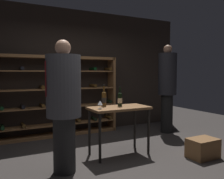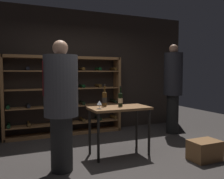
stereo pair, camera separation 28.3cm
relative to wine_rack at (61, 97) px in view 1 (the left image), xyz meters
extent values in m
plane|color=#383330|center=(0.29, -1.93, -0.87)|extent=(10.28, 10.28, 0.00)
cube|color=black|center=(0.29, 0.21, 0.56)|extent=(5.90, 0.10, 2.85)
cube|color=brown|center=(1.27, 0.00, 0.01)|extent=(0.06, 0.32, 1.76)
cube|color=brown|center=(-0.01, 0.00, 0.87)|extent=(2.56, 0.32, 0.06)
cube|color=brown|center=(-0.01, 0.00, -0.84)|extent=(2.56, 0.32, 0.06)
cube|color=brown|center=(-0.01, 0.00, -0.61)|extent=(2.48, 0.32, 0.02)
cylinder|color=black|center=(-1.19, 0.00, -0.55)|extent=(0.08, 0.30, 0.08)
cylinder|color=#4C3314|center=(-0.80, 0.00, -0.55)|extent=(0.08, 0.30, 0.08)
cylinder|color=#4C3314|center=(-0.01, 0.00, -0.55)|extent=(0.08, 0.30, 0.08)
cylinder|color=#4C3314|center=(0.38, 0.00, -0.55)|extent=(0.08, 0.30, 0.08)
cylinder|color=black|center=(0.78, 0.00, -0.55)|extent=(0.08, 0.30, 0.08)
cylinder|color=#4C3314|center=(1.17, 0.00, -0.55)|extent=(0.08, 0.30, 0.08)
cube|color=brown|center=(-0.01, 0.00, -0.22)|extent=(2.48, 0.32, 0.02)
cylinder|color=black|center=(-1.19, 0.00, -0.16)|extent=(0.08, 0.30, 0.08)
cylinder|color=black|center=(-0.80, 0.00, -0.16)|extent=(0.08, 0.30, 0.08)
cylinder|color=#4C3314|center=(-0.41, 0.00, -0.16)|extent=(0.08, 0.30, 0.08)
cylinder|color=black|center=(-0.01, 0.00, -0.16)|extent=(0.08, 0.30, 0.08)
cylinder|color=black|center=(0.38, 0.00, -0.16)|extent=(0.08, 0.30, 0.08)
cylinder|color=black|center=(1.17, 0.00, -0.16)|extent=(0.08, 0.30, 0.08)
cube|color=brown|center=(-0.01, 0.00, 0.17)|extent=(2.48, 0.32, 0.02)
cylinder|color=#4C3314|center=(-0.41, 0.00, 0.23)|extent=(0.08, 0.30, 0.08)
cylinder|color=black|center=(-0.01, 0.00, 0.23)|extent=(0.08, 0.30, 0.08)
cylinder|color=black|center=(0.38, 0.00, 0.23)|extent=(0.08, 0.30, 0.08)
cylinder|color=#4C3314|center=(0.78, 0.00, 0.23)|extent=(0.08, 0.30, 0.08)
cube|color=brown|center=(-0.01, 0.00, 0.56)|extent=(2.48, 0.32, 0.02)
cylinder|color=black|center=(-0.80, 0.00, 0.62)|extent=(0.08, 0.30, 0.08)
cylinder|color=black|center=(-0.01, 0.00, 0.62)|extent=(0.08, 0.30, 0.08)
cylinder|color=#4C3314|center=(0.38, 0.00, 0.62)|extent=(0.08, 0.30, 0.08)
cylinder|color=black|center=(0.78, 0.00, 0.62)|extent=(0.08, 0.30, 0.08)
cylinder|color=#4C3314|center=(1.17, 0.00, 0.62)|extent=(0.08, 0.30, 0.08)
cube|color=brown|center=(0.55, -1.66, -0.07)|extent=(1.02, 0.53, 0.04)
cylinder|color=black|center=(0.09, -1.88, -0.48)|extent=(0.04, 0.04, 0.78)
cylinder|color=black|center=(1.01, -1.88, -0.48)|extent=(0.04, 0.04, 0.78)
cylinder|color=black|center=(0.09, -1.45, -0.48)|extent=(0.04, 0.04, 0.78)
cylinder|color=black|center=(1.01, -1.45, -0.48)|extent=(0.04, 0.04, 0.78)
cylinder|color=black|center=(2.28, -0.86, -0.43)|extent=(0.27, 0.27, 0.89)
cylinder|color=black|center=(2.28, -0.86, 0.50)|extent=(0.42, 0.42, 0.96)
sphere|color=#AD7A5B|center=(2.28, -0.86, 1.07)|extent=(0.20, 0.20, 0.20)
cylinder|color=#272727|center=(-0.49, -1.95, -0.47)|extent=(0.31, 0.31, 0.79)
cylinder|color=#4C4C51|center=(-0.49, -1.95, 0.35)|extent=(0.48, 0.48, 0.85)
sphere|color=#AD7A5B|center=(-0.49, -1.95, 0.87)|extent=(0.21, 0.21, 0.21)
cube|color=maroon|center=(-0.73, -1.96, 0.45)|extent=(0.01, 0.05, 0.48)
cube|color=brown|center=(1.69, -2.45, -0.71)|extent=(0.48, 0.35, 0.32)
cylinder|color=#4C3314|center=(0.36, -1.47, 0.07)|extent=(0.08, 0.08, 0.23)
cone|color=#4C3314|center=(0.36, -1.47, 0.20)|extent=(0.08, 0.08, 0.03)
cylinder|color=#4C3314|center=(0.36, -1.47, 0.26)|extent=(0.03, 0.03, 0.10)
cylinder|color=black|center=(0.36, -1.47, 0.32)|extent=(0.03, 0.03, 0.02)
cylinder|color=black|center=(0.36, -1.47, 0.06)|extent=(0.08, 0.08, 0.09)
cylinder|color=black|center=(0.59, -1.61, 0.06)|extent=(0.08, 0.08, 0.22)
cone|color=black|center=(0.59, -1.61, 0.19)|extent=(0.08, 0.08, 0.03)
cylinder|color=black|center=(0.59, -1.61, 0.24)|extent=(0.03, 0.03, 0.08)
cylinder|color=black|center=(0.59, -1.61, 0.29)|extent=(0.03, 0.03, 0.02)
cylinder|color=#C6B28C|center=(0.59, -1.61, 0.05)|extent=(0.08, 0.08, 0.08)
cylinder|color=silver|center=(0.17, -1.72, -0.05)|extent=(0.07, 0.07, 0.00)
cylinder|color=silver|center=(0.17, -1.72, -0.01)|extent=(0.01, 0.01, 0.06)
cone|color=silver|center=(0.17, -1.72, 0.05)|extent=(0.08, 0.08, 0.07)
cylinder|color=#590A14|center=(0.17, -1.72, 0.04)|extent=(0.04, 0.04, 0.02)
camera|label=1|loc=(-1.40, -5.14, 0.53)|focal=37.90mm
camera|label=2|loc=(-1.14, -5.26, 0.53)|focal=37.90mm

